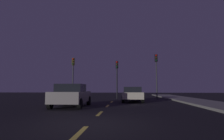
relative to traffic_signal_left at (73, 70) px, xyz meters
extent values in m
plane|color=black|center=(5.17, -8.27, -3.47)|extent=(80.00, 80.00, 0.00)
cube|color=gray|center=(12.67, -8.27, -3.40)|extent=(3.00, 40.00, 0.15)
cube|color=#EACC4C|center=(5.17, -16.47, -3.47)|extent=(0.16, 1.60, 0.01)
cube|color=#EACC4C|center=(5.17, -12.67, -3.47)|extent=(0.16, 1.60, 0.01)
cube|color=#EACC4C|center=(5.17, -8.87, -3.47)|extent=(0.16, 1.60, 0.01)
cube|color=#EACC4C|center=(5.17, -5.07, -3.47)|extent=(0.16, 1.60, 0.01)
cylinder|color=#2D2D30|center=(0.00, 0.02, -0.99)|extent=(0.14, 0.14, 4.96)
cube|color=#382D0C|center=(0.00, 0.02, 1.04)|extent=(0.32, 0.24, 0.90)
sphere|color=red|center=(0.00, -0.14, 1.34)|extent=(0.20, 0.20, 0.20)
sphere|color=#3F2D0C|center=(0.00, -0.14, 1.04)|extent=(0.20, 0.20, 0.20)
sphere|color=#0C3319|center=(0.00, -0.14, 0.74)|extent=(0.20, 0.20, 0.20)
cylinder|color=black|center=(5.41, 0.02, -1.21)|extent=(0.14, 0.14, 4.52)
cube|color=black|center=(5.41, 0.02, 0.60)|extent=(0.32, 0.24, 0.90)
sphere|color=red|center=(5.41, -0.14, 0.90)|extent=(0.20, 0.20, 0.20)
sphere|color=#3F2D0C|center=(5.41, -0.14, 0.60)|extent=(0.20, 0.20, 0.20)
sphere|color=#0C3319|center=(5.41, -0.14, 0.30)|extent=(0.20, 0.20, 0.20)
cylinder|color=#2D2D30|center=(10.09, 0.02, -0.83)|extent=(0.14, 0.14, 5.28)
cube|color=black|center=(10.09, 0.02, 1.35)|extent=(0.32, 0.24, 0.90)
sphere|color=red|center=(10.09, -0.14, 1.65)|extent=(0.20, 0.20, 0.20)
sphere|color=#3F2D0C|center=(10.09, -0.14, 1.35)|extent=(0.20, 0.20, 0.20)
sphere|color=#0C3319|center=(10.09, -0.14, 1.05)|extent=(0.20, 0.20, 0.20)
cube|color=beige|center=(7.05, -4.61, -2.87)|extent=(1.79, 4.43, 0.57)
cube|color=black|center=(7.05, -4.83, -2.35)|extent=(1.56, 2.00, 0.47)
cylinder|color=black|center=(6.25, -2.95, -3.15)|extent=(0.23, 0.64, 0.64)
cylinder|color=black|center=(7.88, -2.96, -3.15)|extent=(0.23, 0.64, 0.64)
cylinder|color=black|center=(6.22, -6.26, -3.15)|extent=(0.23, 0.64, 0.64)
cylinder|color=black|center=(7.85, -6.28, -3.15)|extent=(0.23, 0.64, 0.64)
cube|color=gray|center=(2.84, -9.66, -2.81)|extent=(1.98, 4.01, 0.69)
cube|color=black|center=(2.85, -9.86, -2.22)|extent=(1.70, 1.82, 0.49)
cylinder|color=black|center=(1.92, -8.25, -3.15)|extent=(0.23, 0.64, 0.64)
cylinder|color=black|center=(3.69, -8.21, -3.15)|extent=(0.23, 0.64, 0.64)
cylinder|color=black|center=(1.99, -11.12, -3.15)|extent=(0.23, 0.64, 0.64)
cylinder|color=black|center=(3.76, -11.08, -3.15)|extent=(0.23, 0.64, 0.64)
camera|label=1|loc=(6.43, -21.47, -2.26)|focal=28.78mm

